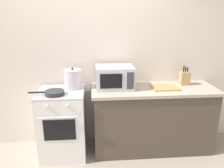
% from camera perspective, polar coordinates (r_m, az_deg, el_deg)
% --- Properties ---
extents(back_wall, '(4.40, 0.10, 2.50)m').
position_cam_1_polar(back_wall, '(3.16, -0.93, 6.35)').
color(back_wall, silver).
rests_on(back_wall, ground_plane).
extents(lower_cabinet_right, '(1.64, 0.56, 0.88)m').
position_cam_1_polar(lower_cabinet_right, '(3.19, 10.53, -9.26)').
color(lower_cabinet_right, '#4C4238').
rests_on(lower_cabinet_right, ground_plane).
extents(countertop_right, '(1.70, 0.60, 0.04)m').
position_cam_1_polar(countertop_right, '(3.01, 11.02, -1.43)').
color(countertop_right, '#ADA393').
rests_on(countertop_right, lower_cabinet_right).
extents(stove, '(0.60, 0.64, 0.92)m').
position_cam_1_polar(stove, '(3.09, -12.68, -9.89)').
color(stove, white).
rests_on(stove, ground_plane).
extents(stock_pot, '(0.32, 0.24, 0.28)m').
position_cam_1_polar(stock_pot, '(2.97, -10.23, 1.34)').
color(stock_pot, silver).
rests_on(stock_pot, stove).
extents(frying_pan, '(0.44, 0.24, 0.05)m').
position_cam_1_polar(frying_pan, '(2.80, -14.96, -2.23)').
color(frying_pan, '#28282B').
rests_on(frying_pan, stove).
extents(microwave, '(0.50, 0.37, 0.30)m').
position_cam_1_polar(microwave, '(2.92, 0.68, 1.79)').
color(microwave, silver).
rests_on(microwave, countertop_right).
extents(cutting_board, '(0.36, 0.26, 0.02)m').
position_cam_1_polar(cutting_board, '(3.03, 13.67, -0.93)').
color(cutting_board, tan).
rests_on(cutting_board, countertop_right).
extents(knife_block, '(0.13, 0.10, 0.28)m').
position_cam_1_polar(knife_block, '(3.24, 18.52, 1.50)').
color(knife_block, tan).
rests_on(knife_block, countertop_right).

